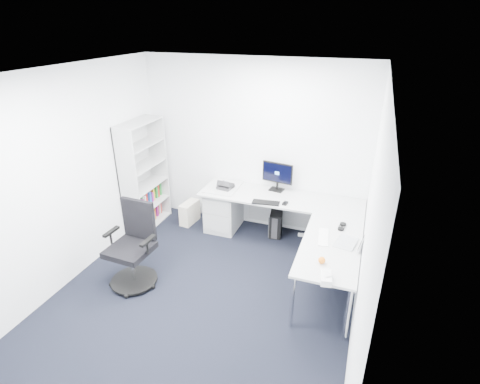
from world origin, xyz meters
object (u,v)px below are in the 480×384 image
(l_desk, at_px, (273,229))
(laptop, at_px, (347,235))
(task_chair, at_px, (129,248))
(bookshelf, at_px, (144,176))
(monitor, at_px, (277,176))

(l_desk, xyz_separation_m, laptop, (1.05, -0.63, 0.48))
(l_desk, bearing_deg, task_chair, -137.52)
(bookshelf, relative_size, task_chair, 1.59)
(task_chair, relative_size, monitor, 2.27)
(monitor, bearing_deg, bookshelf, -157.24)
(l_desk, bearing_deg, monitor, 101.63)
(task_chair, distance_m, monitor, 2.43)
(task_chair, relative_size, laptop, 3.33)
(bookshelf, bearing_deg, task_chair, -65.16)
(l_desk, bearing_deg, laptop, -31.02)
(laptop, bearing_deg, bookshelf, 179.33)
(bookshelf, distance_m, task_chair, 1.61)
(bookshelf, relative_size, laptop, 5.31)
(l_desk, xyz_separation_m, bookshelf, (-2.17, 0.05, 0.53))
(bookshelf, xyz_separation_m, laptop, (3.23, -0.68, -0.05))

